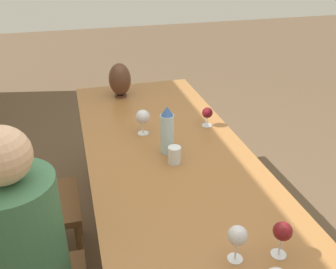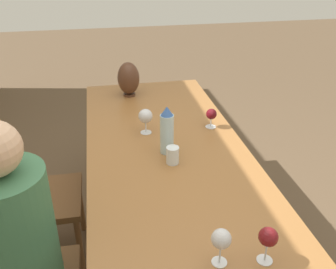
{
  "view_description": "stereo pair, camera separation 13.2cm",
  "coord_description": "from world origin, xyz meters",
  "px_view_note": "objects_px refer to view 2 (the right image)",
  "views": [
    {
      "loc": [
        -1.53,
        0.46,
        1.8
      ],
      "look_at": [
        0.16,
        0.0,
        0.87
      ],
      "focal_mm": 40.0,
      "sensor_mm": 36.0,
      "label": 1
    },
    {
      "loc": [
        -1.56,
        0.33,
        1.8
      ],
      "look_at": [
        0.16,
        0.0,
        0.87
      ],
      "focal_mm": 40.0,
      "sensor_mm": 36.0,
      "label": 2
    }
  ],
  "objects_px": {
    "wine_glass_2": "(268,238)",
    "person_near": "(21,249)",
    "chair_far": "(30,194)",
    "water_tumbler": "(172,155)",
    "wine_glass_5": "(145,116)",
    "wine_glass_4": "(211,115)",
    "vase": "(129,79)",
    "water_bottle": "(167,131)",
    "wine_glass_0": "(221,240)"
  },
  "relations": [
    {
      "from": "wine_glass_4",
      "to": "wine_glass_0",
      "type": "bearing_deg",
      "value": 165.0
    },
    {
      "from": "vase",
      "to": "wine_glass_5",
      "type": "bearing_deg",
      "value": -176.35
    },
    {
      "from": "water_tumbler",
      "to": "person_near",
      "type": "distance_m",
      "value": 0.81
    },
    {
      "from": "wine_glass_2",
      "to": "water_bottle",
      "type": "bearing_deg",
      "value": 13.87
    },
    {
      "from": "vase",
      "to": "wine_glass_0",
      "type": "relative_size",
      "value": 1.68
    },
    {
      "from": "water_bottle",
      "to": "water_tumbler",
      "type": "bearing_deg",
      "value": -176.24
    },
    {
      "from": "vase",
      "to": "wine_glass_4",
      "type": "height_order",
      "value": "vase"
    },
    {
      "from": "wine_glass_4",
      "to": "chair_far",
      "type": "bearing_deg",
      "value": 94.35
    },
    {
      "from": "chair_far",
      "to": "water_bottle",
      "type": "bearing_deg",
      "value": -101.76
    },
    {
      "from": "water_tumbler",
      "to": "chair_far",
      "type": "distance_m",
      "value": 0.9
    },
    {
      "from": "wine_glass_4",
      "to": "vase",
      "type": "bearing_deg",
      "value": 35.76
    },
    {
      "from": "water_bottle",
      "to": "water_tumbler",
      "type": "distance_m",
      "value": 0.14
    },
    {
      "from": "wine_glass_0",
      "to": "water_bottle",
      "type": "bearing_deg",
      "value": 2.83
    },
    {
      "from": "wine_glass_2",
      "to": "chair_far",
      "type": "distance_m",
      "value": 1.44
    },
    {
      "from": "wine_glass_4",
      "to": "chair_far",
      "type": "relative_size",
      "value": 0.14
    },
    {
      "from": "vase",
      "to": "water_bottle",
      "type": "bearing_deg",
      "value": -172.07
    },
    {
      "from": "wine_glass_0",
      "to": "wine_glass_5",
      "type": "xyz_separation_m",
      "value": [
        1.04,
        0.12,
        -0.0
      ]
    },
    {
      "from": "chair_far",
      "to": "water_tumbler",
      "type": "bearing_deg",
      "value": -109.26
    },
    {
      "from": "wine_glass_0",
      "to": "person_near",
      "type": "height_order",
      "value": "person_near"
    },
    {
      "from": "wine_glass_2",
      "to": "person_near",
      "type": "distance_m",
      "value": 0.98
    },
    {
      "from": "wine_glass_0",
      "to": "person_near",
      "type": "xyz_separation_m",
      "value": [
        0.31,
        0.74,
        -0.2
      ]
    },
    {
      "from": "chair_far",
      "to": "wine_glass_2",
      "type": "bearing_deg",
      "value": -134.95
    },
    {
      "from": "wine_glass_2",
      "to": "chair_far",
      "type": "relative_size",
      "value": 0.17
    },
    {
      "from": "water_bottle",
      "to": "wine_glass_5",
      "type": "relative_size",
      "value": 1.78
    },
    {
      "from": "wine_glass_2",
      "to": "chair_far",
      "type": "height_order",
      "value": "wine_glass_2"
    },
    {
      "from": "water_tumbler",
      "to": "person_near",
      "type": "relative_size",
      "value": 0.07
    },
    {
      "from": "vase",
      "to": "person_near",
      "type": "height_order",
      "value": "person_near"
    },
    {
      "from": "water_tumbler",
      "to": "wine_glass_4",
      "type": "bearing_deg",
      "value": -40.95
    },
    {
      "from": "wine_glass_4",
      "to": "wine_glass_5",
      "type": "bearing_deg",
      "value": 89.98
    },
    {
      "from": "water_bottle",
      "to": "chair_far",
      "type": "xyz_separation_m",
      "value": [
        0.16,
        0.78,
        -0.42
      ]
    },
    {
      "from": "wine_glass_5",
      "to": "chair_far",
      "type": "relative_size",
      "value": 0.17
    },
    {
      "from": "person_near",
      "to": "vase",
      "type": "bearing_deg",
      "value": -23.37
    },
    {
      "from": "vase",
      "to": "wine_glass_5",
      "type": "height_order",
      "value": "vase"
    },
    {
      "from": "water_bottle",
      "to": "wine_glass_2",
      "type": "relative_size",
      "value": 1.82
    },
    {
      "from": "water_bottle",
      "to": "wine_glass_2",
      "type": "xyz_separation_m",
      "value": [
        -0.82,
        -0.2,
        -0.02
      ]
    },
    {
      "from": "wine_glass_5",
      "to": "chair_far",
      "type": "xyz_separation_m",
      "value": [
        -0.08,
        0.7,
        -0.4
      ]
    },
    {
      "from": "wine_glass_5",
      "to": "person_near",
      "type": "height_order",
      "value": "person_near"
    },
    {
      "from": "wine_glass_2",
      "to": "wine_glass_5",
      "type": "height_order",
      "value": "wine_glass_5"
    },
    {
      "from": "water_tumbler",
      "to": "wine_glass_0",
      "type": "xyz_separation_m",
      "value": [
        -0.68,
        -0.03,
        0.06
      ]
    },
    {
      "from": "vase",
      "to": "water_tumbler",
      "type": "bearing_deg",
      "value": -172.55
    },
    {
      "from": "water_bottle",
      "to": "wine_glass_0",
      "type": "xyz_separation_m",
      "value": [
        -0.8,
        -0.04,
        -0.02
      ]
    },
    {
      "from": "water_tumbler",
      "to": "wine_glass_5",
      "type": "relative_size",
      "value": 0.61
    },
    {
      "from": "water_tumbler",
      "to": "wine_glass_0",
      "type": "distance_m",
      "value": 0.69
    },
    {
      "from": "wine_glass_0",
      "to": "water_tumbler",
      "type": "bearing_deg",
      "value": 2.68
    },
    {
      "from": "water_tumbler",
      "to": "vase",
      "type": "relative_size",
      "value": 0.37
    },
    {
      "from": "vase",
      "to": "wine_glass_0",
      "type": "height_order",
      "value": "vase"
    },
    {
      "from": "water_tumbler",
      "to": "wine_glass_4",
      "type": "distance_m",
      "value": 0.48
    },
    {
      "from": "vase",
      "to": "person_near",
      "type": "distance_m",
      "value": 1.48
    },
    {
      "from": "chair_far",
      "to": "wine_glass_4",
      "type": "bearing_deg",
      "value": -85.65
    },
    {
      "from": "water_tumbler",
      "to": "wine_glass_4",
      "type": "relative_size",
      "value": 0.77
    }
  ]
}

